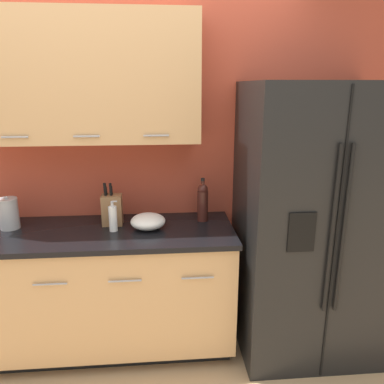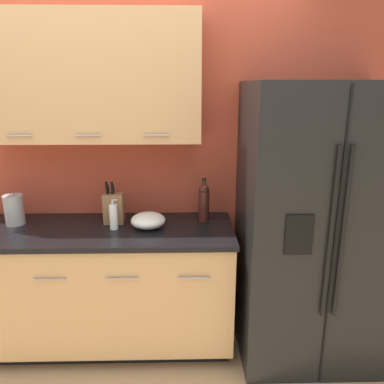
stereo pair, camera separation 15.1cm
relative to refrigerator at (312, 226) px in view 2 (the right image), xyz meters
The scene contains 8 objects.
wall_back 1.45m from the refrigerator, 164.35° to the left, with size 10.00×0.39×2.60m.
counter_unit 1.54m from the refrigerator, behind, with size 1.87×0.64×0.91m.
refrigerator is the anchor object (origin of this frame).
knife_block 1.36m from the refrigerator, behind, with size 0.14×0.11×0.30m.
wine_bottle 0.75m from the refrigerator, 164.89° to the left, with size 0.08×0.08×0.31m.
soap_dispenser 1.33m from the refrigerator, behind, with size 0.06×0.05×0.21m.
steel_canister 2.04m from the refrigerator, behind, with size 0.13×0.13×0.23m.
mixing_bowl 1.10m from the refrigerator, behind, with size 0.24×0.24×0.10m.
Camera 2 is at (0.41, -1.57, 1.83)m, focal length 35.00 mm.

